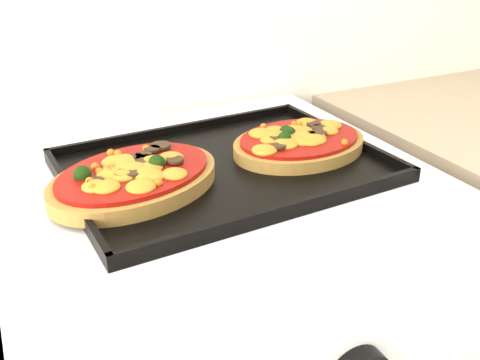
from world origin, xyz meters
TOP-DOWN VIEW (x-y plane):
  - control_panel at (-0.05, 1.39)m, footprint 0.60×0.02m
  - baking_tray at (-0.03, 1.71)m, footprint 0.44×0.34m
  - pizza_left at (-0.16, 1.70)m, footprint 0.27×0.23m
  - pizza_right at (0.09, 1.71)m, footprint 0.22×0.18m

SIDE VIEW (x-z plane):
  - control_panel at x=-0.05m, z-range 0.81..0.90m
  - baking_tray at x=-0.03m, z-range 0.91..0.93m
  - pizza_right at x=0.09m, z-range 0.92..0.95m
  - pizza_left at x=-0.16m, z-range 0.92..0.95m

